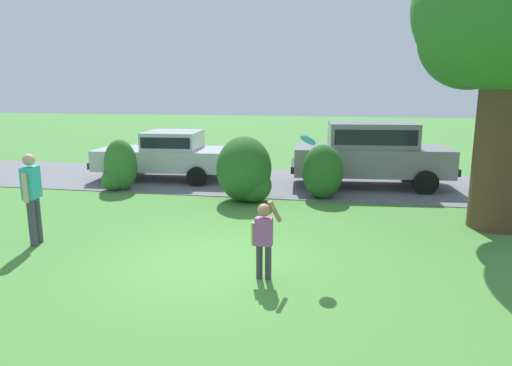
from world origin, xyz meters
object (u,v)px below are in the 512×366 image
object	(u,v)px
parked_sedan	(167,153)
child_thrower	(264,235)
frisbee	(308,140)
adult_onlooker	(32,194)
parked_suv	(371,151)

from	to	relation	value
parked_sedan	child_thrower	xyz separation A→B (m)	(4.40, -7.20, -0.13)
frisbee	adult_onlooker	size ratio (longest dim) A/B	0.18
parked_sedan	frisbee	xyz separation A→B (m)	(4.96, -6.14, 1.23)
adult_onlooker	child_thrower	bearing A→B (deg)	-9.84
frisbee	adult_onlooker	bearing A→B (deg)	-177.05
frisbee	child_thrower	bearing A→B (deg)	-118.15
adult_onlooker	parked_suv	bearing A→B (deg)	44.99
parked_sedan	child_thrower	distance (m)	8.43
child_thrower	frisbee	bearing A→B (deg)	61.85
child_thrower	adult_onlooker	size ratio (longest dim) A/B	0.74
parked_sedan	parked_suv	bearing A→B (deg)	0.90
parked_suv	frisbee	bearing A→B (deg)	-102.70
frisbee	adult_onlooker	distance (m)	5.22
parked_sedan	parked_suv	xyz separation A→B (m)	(6.37, 0.10, 0.23)
parked_sedan	child_thrower	world-z (taller)	parked_sedan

